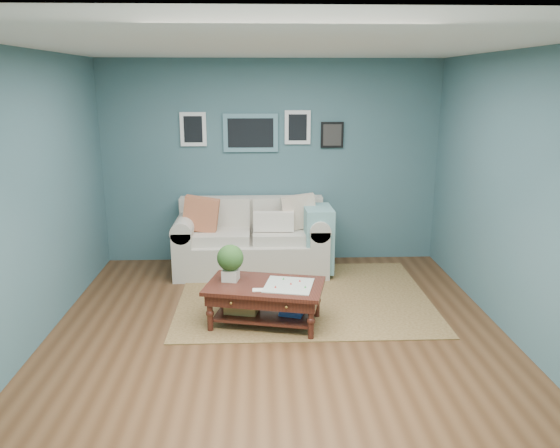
{
  "coord_description": "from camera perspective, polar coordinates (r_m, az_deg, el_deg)",
  "views": [
    {
      "loc": [
        -0.17,
        -4.78,
        2.41
      ],
      "look_at": [
        0.06,
        1.0,
        0.89
      ],
      "focal_mm": 35.0,
      "sensor_mm": 36.0,
      "label": 1
    }
  ],
  "objects": [
    {
      "name": "room_shell",
      "position": [
        4.95,
        -0.3,
        2.47
      ],
      "size": [
        5.0,
        5.02,
        2.7
      ],
      "color": "brown",
      "rests_on": "ground"
    },
    {
      "name": "coffee_table",
      "position": [
        5.56,
        -2.19,
        -6.95
      ],
      "size": [
        1.28,
        0.91,
        0.81
      ],
      "rotation": [
        0.0,
        0.0,
        -0.22
      ],
      "color": "black",
      "rests_on": "ground"
    },
    {
      "name": "area_rug",
      "position": [
        6.34,
        2.48,
        -7.59
      ],
      "size": [
        2.83,
        2.26,
        0.01
      ],
      "primitive_type": "cube",
      "color": "brown",
      "rests_on": "ground"
    },
    {
      "name": "loveseat",
      "position": [
        7.09,
        -2.28,
        -1.62
      ],
      "size": [
        2.0,
        0.91,
        1.03
      ],
      "color": "beige",
      "rests_on": "ground"
    }
  ]
}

